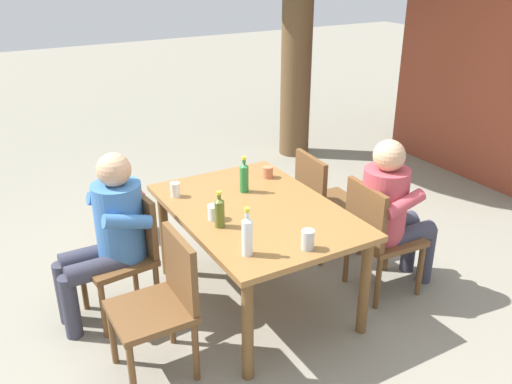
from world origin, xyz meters
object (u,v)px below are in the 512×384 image
cup_terracotta (268,172)px  dining_table (256,220)px  person_in_white_shirt (392,208)px  cup_white (175,190)px  chair_near_left (127,248)px  cup_steel (308,240)px  cup_glass (214,212)px  bottle_green (244,177)px  chair_far_left (322,198)px  chair_near_right (163,299)px  backpack_by_near_side (133,214)px  bottle_clear (247,235)px  person_in_plaid_shirt (109,231)px  chair_far_right (377,233)px  bottle_olive (220,212)px

cup_terracotta → dining_table: bearing=-39.2°
person_in_white_shirt → cup_white: person_in_white_shirt is taller
chair_near_left → cup_steel: (0.96, 0.80, 0.31)m
chair_near_left → cup_steel: size_ratio=7.28×
cup_glass → bottle_green: bearing=127.2°
chair_far_left → cup_white: size_ratio=8.44×
chair_near_right → cup_glass: chair_near_right is taller
bottle_green → backpack_by_near_side: size_ratio=0.61×
chair_far_left → bottle_green: bearing=-85.6°
bottle_clear → person_in_plaid_shirt: bearing=-145.3°
chair_far_left → backpack_by_near_side: (-1.04, -1.27, -0.28)m
dining_table → cup_steel: bearing=-0.6°
chair_far_right → chair_far_left: same height
person_in_plaid_shirt → bottle_clear: (0.83, 0.58, 0.21)m
bottle_olive → bottle_clear: bearing=-2.3°
person_in_white_shirt → backpack_by_near_side: (-1.71, -1.38, -0.44)m
dining_table → chair_near_right: 0.89m
person_in_white_shirt → cup_terracotta: person_in_white_shirt is taller
chair_far_right → cup_white: 1.47m
cup_terracotta → person_in_white_shirt: bearing=37.2°
bottle_clear → cup_steel: bottle_clear is taller
chair_far_right → cup_steel: size_ratio=7.28×
dining_table → cup_steel: (0.62, -0.01, 0.15)m
chair_near_right → person_in_plaid_shirt: person_in_plaid_shirt is taller
cup_glass → cup_steel: size_ratio=0.80×
cup_glass → cup_steel: bearing=26.6°
dining_table → chair_far_left: 0.89m
bottle_clear → cup_white: 0.95m
chair_near_right → person_in_plaid_shirt: (-0.66, -0.11, 0.17)m
chair_far_right → chair_near_left: same height
bottle_olive → cup_glass: (-0.11, 0.01, -0.06)m
bottle_clear → cup_white: bottle_clear is taller
chair_near_right → person_in_plaid_shirt: bearing=-170.7°
person_in_white_shirt → chair_near_right: bearing=-90.0°
dining_table → cup_white: cup_white is taller
chair_near_left → person_in_plaid_shirt: (0.01, -0.11, 0.17)m
person_in_plaid_shirt → cup_glass: (0.34, 0.61, 0.13)m
cup_white → cup_terracotta: 0.74m
backpack_by_near_side → bottle_clear: bearing=3.5°
chair_far_right → backpack_by_near_side: chair_far_right is taller
bottle_olive → bottle_green: bearing=135.4°
chair_near_right → cup_white: size_ratio=8.44×
dining_table → backpack_by_near_side: 1.52m
chair_near_left → cup_terracotta: 1.19m
chair_far_right → cup_glass: chair_far_right is taller
dining_table → chair_near_right: size_ratio=1.70×
dining_table → bottle_green: (-0.28, 0.06, 0.20)m
chair_near_right → backpack_by_near_side: bearing=168.4°
chair_far_right → person_in_plaid_shirt: 1.86m
chair_far_right → bottle_olive: bottle_olive is taller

